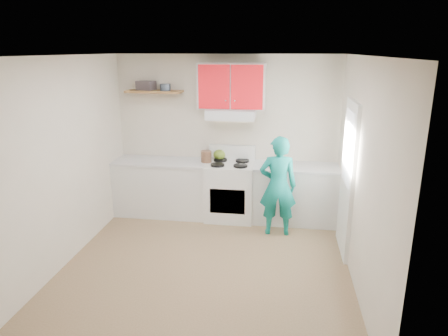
% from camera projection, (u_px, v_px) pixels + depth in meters
% --- Properties ---
extents(floor, '(3.80, 3.80, 0.00)m').
position_uv_depth(floor, '(206.00, 265.00, 5.20)').
color(floor, brown).
rests_on(floor, ground).
extents(ceiling, '(3.60, 3.80, 0.04)m').
position_uv_depth(ceiling, '(203.00, 56.00, 4.46)').
color(ceiling, white).
rests_on(ceiling, floor).
extents(back_wall, '(3.60, 0.04, 2.60)m').
position_uv_depth(back_wall, '(227.00, 136.00, 6.63)').
color(back_wall, beige).
rests_on(back_wall, floor).
extents(front_wall, '(3.60, 0.04, 2.60)m').
position_uv_depth(front_wall, '(157.00, 239.00, 3.03)').
color(front_wall, beige).
rests_on(front_wall, floor).
extents(left_wall, '(0.04, 3.80, 2.60)m').
position_uv_depth(left_wall, '(64.00, 163.00, 5.08)').
color(left_wall, beige).
rests_on(left_wall, floor).
extents(right_wall, '(0.04, 3.80, 2.60)m').
position_uv_depth(right_wall, '(361.00, 175.00, 4.58)').
color(right_wall, beige).
rests_on(right_wall, floor).
extents(door, '(0.05, 0.85, 2.05)m').
position_uv_depth(door, '(347.00, 179.00, 5.33)').
color(door, white).
rests_on(door, floor).
extents(door_glass, '(0.01, 0.55, 0.95)m').
position_uv_depth(door_glass, '(348.00, 147.00, 5.21)').
color(door_glass, white).
rests_on(door_glass, door).
extents(counter_left, '(1.52, 0.60, 0.90)m').
position_uv_depth(counter_left, '(162.00, 188.00, 6.73)').
color(counter_left, silver).
rests_on(counter_left, floor).
extents(counter_right, '(1.32, 0.60, 0.90)m').
position_uv_depth(counter_right, '(295.00, 194.00, 6.43)').
color(counter_right, silver).
rests_on(counter_right, floor).
extents(stove, '(0.76, 0.65, 0.92)m').
position_uv_depth(stove, '(230.00, 191.00, 6.55)').
color(stove, white).
rests_on(stove, floor).
extents(range_hood, '(0.76, 0.44, 0.15)m').
position_uv_depth(range_hood, '(231.00, 114.00, 6.30)').
color(range_hood, silver).
rests_on(range_hood, back_wall).
extents(upper_cabinets, '(1.02, 0.33, 0.70)m').
position_uv_depth(upper_cabinets, '(232.00, 86.00, 6.23)').
color(upper_cabinets, red).
rests_on(upper_cabinets, back_wall).
extents(shelf, '(0.90, 0.30, 0.04)m').
position_uv_depth(shelf, '(154.00, 91.00, 6.45)').
color(shelf, brown).
rests_on(shelf, back_wall).
extents(books, '(0.32, 0.26, 0.14)m').
position_uv_depth(books, '(146.00, 86.00, 6.47)').
color(books, '#433B3F').
rests_on(books, shelf).
extents(tin, '(0.20, 0.20, 0.10)m').
position_uv_depth(tin, '(165.00, 87.00, 6.37)').
color(tin, '#333D4C').
rests_on(tin, shelf).
extents(kettle, '(0.24, 0.24, 0.17)m').
position_uv_depth(kettle, '(219.00, 155.00, 6.63)').
color(kettle, '#5A7320').
rests_on(kettle, stove).
extents(crock, '(0.18, 0.18, 0.20)m').
position_uv_depth(crock, '(206.00, 157.00, 6.49)').
color(crock, '#503323').
rests_on(crock, counter_left).
extents(cutting_board, '(0.36, 0.28, 0.02)m').
position_uv_depth(cutting_board, '(289.00, 168.00, 6.25)').
color(cutting_board, olive).
rests_on(cutting_board, counter_right).
extents(silicone_mat, '(0.31, 0.27, 0.01)m').
position_uv_depth(silicone_mat, '(319.00, 169.00, 6.20)').
color(silicone_mat, red).
rests_on(silicone_mat, counter_right).
extents(person, '(0.57, 0.39, 1.50)m').
position_uv_depth(person, '(278.00, 186.00, 5.90)').
color(person, '#0D7C73').
rests_on(person, floor).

